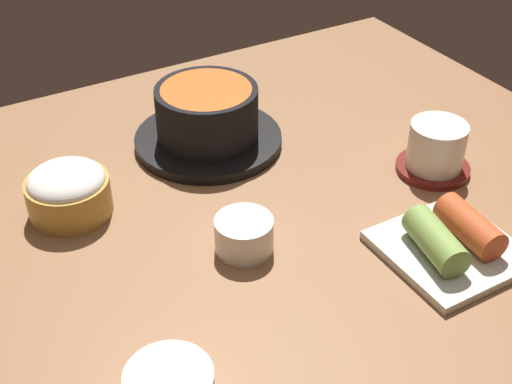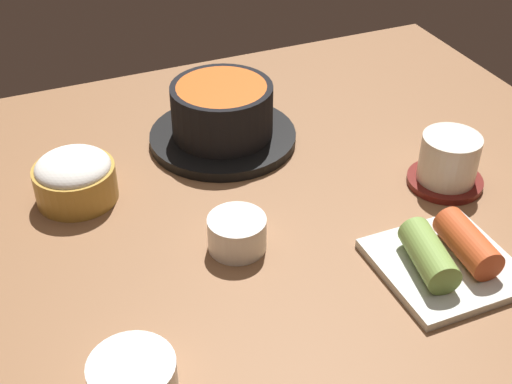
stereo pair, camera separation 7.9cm
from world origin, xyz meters
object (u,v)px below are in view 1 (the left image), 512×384
tea_cup_with_saucer (436,149)px  banchan_cup_center (244,233)px  rice_bowl (68,190)px  stone_pot (207,119)px  kimchi_plate (451,241)px

tea_cup_with_saucer → banchan_cup_center: size_ratio=1.44×
rice_bowl → tea_cup_with_saucer: tea_cup_with_saucer is taller
rice_bowl → tea_cup_with_saucer: bearing=-19.0°
stone_pot → banchan_cup_center: size_ratio=3.06×
rice_bowl → tea_cup_with_saucer: size_ratio=1.04×
rice_bowl → stone_pot: bearing=14.4°
stone_pot → rice_bowl: (-20.37, -5.23, -0.73)cm
rice_bowl → banchan_cup_center: 21.11cm
tea_cup_with_saucer → banchan_cup_center: tea_cup_with_saucer is taller
kimchi_plate → banchan_cup_center: bearing=147.8°
kimchi_plate → tea_cup_with_saucer: bearing=54.8°
stone_pot → tea_cup_with_saucer: bearing=-42.5°
stone_pot → kimchi_plate: stone_pot is taller
banchan_cup_center → kimchi_plate: 22.00cm
stone_pot → rice_bowl: bearing=-165.6°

